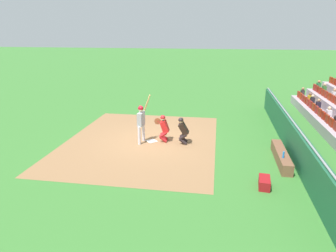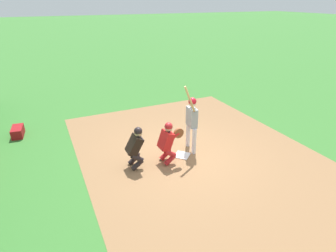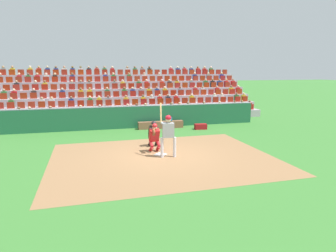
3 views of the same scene
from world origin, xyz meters
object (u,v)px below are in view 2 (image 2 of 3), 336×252
object	(u,v)px
home_plate_umpire	(136,146)
catcher_crouching	(168,140)
batter_at_plate	(192,118)
home_plate_marker	(182,155)
equipment_duffel_bag	(18,132)

from	to	relation	value
home_plate_umpire	catcher_crouching	bearing A→B (deg)	80.98
batter_at_plate	catcher_crouching	distance (m)	1.11
home_plate_marker	home_plate_umpire	size ratio (longest dim) A/B	0.35
home_plate_marker	home_plate_umpire	xyz separation A→B (m)	(-0.01, -1.49, 0.67)
home_plate_marker	catcher_crouching	xyz separation A→B (m)	(0.14, -0.56, 0.71)
catcher_crouching	equipment_duffel_bag	size ratio (longest dim) A/B	1.77
batter_at_plate	equipment_duffel_bag	size ratio (longest dim) A/B	3.06
catcher_crouching	home_plate_umpire	size ratio (longest dim) A/B	1.03
batter_at_plate	catcher_crouching	size ratio (longest dim) A/B	1.73
home_plate_marker	equipment_duffel_bag	xyz separation A→B (m)	(-3.64, -4.74, 0.15)
home_plate_marker	catcher_crouching	bearing A→B (deg)	-75.62
home_plate_marker	catcher_crouching	distance (m)	0.91
equipment_duffel_bag	catcher_crouching	bearing A→B (deg)	52.77
batter_at_plate	equipment_duffel_bag	xyz separation A→B (m)	(-3.42, -5.16, -0.95)
home_plate_marker	equipment_duffel_bag	bearing A→B (deg)	-127.55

